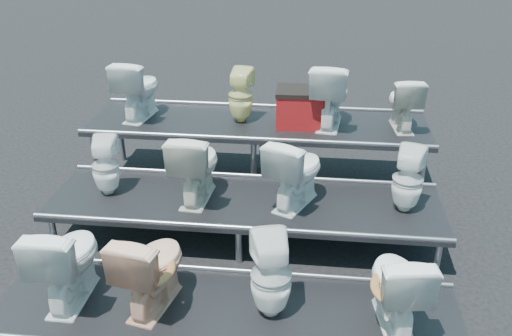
# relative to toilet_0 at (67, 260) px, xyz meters

# --- Properties ---
(ground) EXTENTS (80.00, 80.00, 0.00)m
(ground) POSITION_rel_toilet_0_xyz_m (1.44, 1.30, -0.48)
(ground) COLOR black
(ground) RESTS_ON ground
(tier_front) EXTENTS (4.20, 1.20, 0.06)m
(tier_front) POSITION_rel_toilet_0_xyz_m (1.44, 0.00, -0.45)
(tier_front) COLOR black
(tier_front) RESTS_ON ground
(tier_mid) EXTENTS (4.20, 1.20, 0.46)m
(tier_mid) POSITION_rel_toilet_0_xyz_m (1.44, 1.30, -0.25)
(tier_mid) COLOR black
(tier_mid) RESTS_ON ground
(tier_back) EXTENTS (4.20, 1.20, 0.86)m
(tier_back) POSITION_rel_toilet_0_xyz_m (1.44, 2.60, -0.05)
(tier_back) COLOR black
(tier_back) RESTS_ON ground
(toilet_0) EXTENTS (0.48, 0.83, 0.84)m
(toilet_0) POSITION_rel_toilet_0_xyz_m (0.00, 0.00, 0.00)
(toilet_0) COLOR white
(toilet_0) RESTS_ON tier_front
(toilet_1) EXTENTS (0.61, 0.87, 0.81)m
(toilet_1) POSITION_rel_toilet_0_xyz_m (0.78, 0.00, -0.02)
(toilet_1) COLOR #EDB08E
(toilet_1) RESTS_ON tier_front
(toilet_2) EXTENTS (0.44, 0.45, 0.80)m
(toilet_2) POSITION_rel_toilet_0_xyz_m (1.84, 0.00, -0.02)
(toilet_2) COLOR white
(toilet_2) RESTS_ON tier_front
(toilet_3) EXTENTS (0.55, 0.84, 0.80)m
(toilet_3) POSITION_rel_toilet_0_xyz_m (2.91, 0.00, -0.02)
(toilet_3) COLOR white
(toilet_3) RESTS_ON tier_front
(toilet_4) EXTENTS (0.34, 0.34, 0.66)m
(toilet_4) POSITION_rel_toilet_0_xyz_m (-0.07, 1.30, 0.31)
(toilet_4) COLOR white
(toilet_4) RESTS_ON tier_mid
(toilet_5) EXTENTS (0.49, 0.80, 0.79)m
(toilet_5) POSITION_rel_toilet_0_xyz_m (0.92, 1.30, 0.37)
(toilet_5) COLOR silver
(toilet_5) RESTS_ON tier_mid
(toilet_6) EXTENTS (0.71, 0.87, 0.77)m
(toilet_6) POSITION_rel_toilet_0_xyz_m (1.98, 1.30, 0.36)
(toilet_6) COLOR white
(toilet_6) RESTS_ON tier_mid
(toilet_7) EXTENTS (0.40, 0.40, 0.70)m
(toilet_7) POSITION_rel_toilet_0_xyz_m (3.12, 1.30, 0.33)
(toilet_7) COLOR white
(toilet_7) RESTS_ON tier_mid
(toilet_8) EXTENTS (0.53, 0.80, 0.76)m
(toilet_8) POSITION_rel_toilet_0_xyz_m (-0.07, 2.60, 0.76)
(toilet_8) COLOR white
(toilet_8) RESTS_ON tier_back
(toilet_9) EXTENTS (0.35, 0.35, 0.67)m
(toilet_9) POSITION_rel_toilet_0_xyz_m (1.22, 2.60, 0.71)
(toilet_9) COLOR #EBE796
(toilet_9) RESTS_ON tier_back
(toilet_10) EXTENTS (0.53, 0.83, 0.80)m
(toilet_10) POSITION_rel_toilet_0_xyz_m (2.31, 2.60, 0.78)
(toilet_10) COLOR white
(toilet_10) RESTS_ON tier_back
(toilet_11) EXTENTS (0.43, 0.67, 0.65)m
(toilet_11) POSITION_rel_toilet_0_xyz_m (3.18, 2.60, 0.70)
(toilet_11) COLOR silver
(toilet_11) RESTS_ON tier_back
(red_crate) EXTENTS (0.58, 0.47, 0.41)m
(red_crate) POSITION_rel_toilet_0_xyz_m (1.96, 2.56, 0.58)
(red_crate) COLOR maroon
(red_crate) RESTS_ON tier_back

